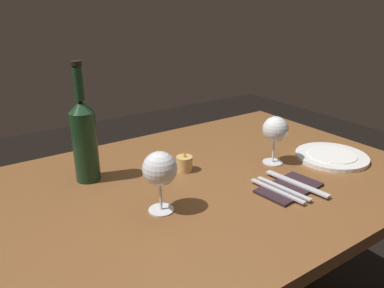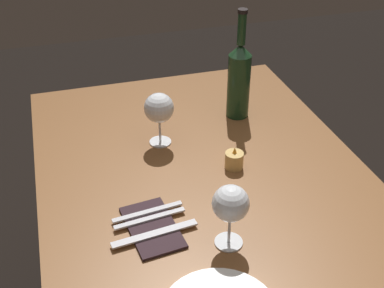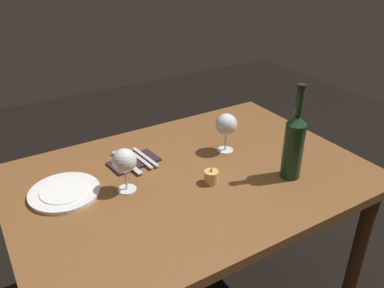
{
  "view_description": "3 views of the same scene",
  "coord_description": "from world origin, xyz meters",
  "px_view_note": "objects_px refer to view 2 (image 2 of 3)",
  "views": [
    {
      "loc": [
        -0.62,
        -0.82,
        1.25
      ],
      "look_at": [
        -0.05,
        0.03,
        0.85
      ],
      "focal_mm": 34.93,
      "sensor_mm": 36.0,
      "label": 1
    },
    {
      "loc": [
        1.03,
        -0.35,
        1.57
      ],
      "look_at": [
        -0.05,
        -0.03,
        0.83
      ],
      "focal_mm": 47.05,
      "sensor_mm": 36.0,
      "label": 2
    },
    {
      "loc": [
        0.64,
        1.06,
        1.53
      ],
      "look_at": [
        -0.01,
        -0.0,
        0.86
      ],
      "focal_mm": 36.86,
      "sensor_mm": 36.0,
      "label": 3
    }
  ],
  "objects_px": {
    "wine_glass_left": "(231,205)",
    "wine_bottle": "(239,78)",
    "wine_glass_right": "(159,109)",
    "fork_outer": "(148,212)",
    "folded_napkin": "(152,227)",
    "table_knife": "(155,234)",
    "votive_candle": "(234,161)",
    "fork_inner": "(150,218)"
  },
  "relations": [
    {
      "from": "table_knife",
      "to": "wine_glass_right",
      "type": "bearing_deg",
      "value": 164.8
    },
    {
      "from": "wine_glass_right",
      "to": "wine_bottle",
      "type": "relative_size",
      "value": 0.46
    },
    {
      "from": "wine_bottle",
      "to": "fork_inner",
      "type": "xyz_separation_m",
      "value": [
        0.43,
        -0.39,
        -0.12
      ]
    },
    {
      "from": "wine_glass_right",
      "to": "fork_inner",
      "type": "distance_m",
      "value": 0.37
    },
    {
      "from": "table_knife",
      "to": "votive_candle",
      "type": "bearing_deg",
      "value": 127.31
    },
    {
      "from": "wine_bottle",
      "to": "fork_outer",
      "type": "relative_size",
      "value": 1.97
    },
    {
      "from": "wine_glass_right",
      "to": "votive_candle",
      "type": "height_order",
      "value": "wine_glass_right"
    },
    {
      "from": "wine_glass_left",
      "to": "table_knife",
      "type": "distance_m",
      "value": 0.2
    },
    {
      "from": "wine_glass_right",
      "to": "fork_inner",
      "type": "xyz_separation_m",
      "value": [
        0.34,
        -0.11,
        -0.11
      ]
    },
    {
      "from": "wine_glass_right",
      "to": "table_knife",
      "type": "distance_m",
      "value": 0.42
    },
    {
      "from": "folded_napkin",
      "to": "fork_inner",
      "type": "bearing_deg",
      "value": 180.0
    },
    {
      "from": "folded_napkin",
      "to": "fork_outer",
      "type": "relative_size",
      "value": 1.12
    },
    {
      "from": "wine_bottle",
      "to": "votive_candle",
      "type": "height_order",
      "value": "wine_bottle"
    },
    {
      "from": "wine_glass_left",
      "to": "votive_candle",
      "type": "relative_size",
      "value": 2.4
    },
    {
      "from": "wine_glass_left",
      "to": "wine_bottle",
      "type": "height_order",
      "value": "wine_bottle"
    },
    {
      "from": "folded_napkin",
      "to": "table_knife",
      "type": "distance_m",
      "value": 0.03
    },
    {
      "from": "wine_bottle",
      "to": "table_knife",
      "type": "relative_size",
      "value": 1.69
    },
    {
      "from": "wine_glass_right",
      "to": "table_knife",
      "type": "relative_size",
      "value": 0.78
    },
    {
      "from": "wine_glass_right",
      "to": "fork_inner",
      "type": "bearing_deg",
      "value": -17.53
    },
    {
      "from": "votive_candle",
      "to": "fork_inner",
      "type": "bearing_deg",
      "value": -60.65
    },
    {
      "from": "folded_napkin",
      "to": "fork_inner",
      "type": "xyz_separation_m",
      "value": [
        -0.02,
        0.0,
        0.01
      ]
    },
    {
      "from": "wine_glass_left",
      "to": "votive_candle",
      "type": "height_order",
      "value": "wine_glass_left"
    },
    {
      "from": "fork_inner",
      "to": "table_knife",
      "type": "height_order",
      "value": "same"
    },
    {
      "from": "folded_napkin",
      "to": "fork_inner",
      "type": "height_order",
      "value": "fork_inner"
    },
    {
      "from": "fork_outer",
      "to": "table_knife",
      "type": "relative_size",
      "value": 0.86
    },
    {
      "from": "wine_glass_right",
      "to": "fork_outer",
      "type": "xyz_separation_m",
      "value": [
        0.31,
        -0.11,
        -0.11
      ]
    },
    {
      "from": "wine_glass_right",
      "to": "votive_candle",
      "type": "xyz_separation_m",
      "value": [
        0.18,
        0.17,
        -0.09
      ]
    },
    {
      "from": "wine_glass_right",
      "to": "table_knife",
      "type": "bearing_deg",
      "value": -15.2
    },
    {
      "from": "votive_candle",
      "to": "folded_napkin",
      "type": "bearing_deg",
      "value": -56.85
    },
    {
      "from": "wine_glass_left",
      "to": "fork_outer",
      "type": "xyz_separation_m",
      "value": [
        -0.15,
        -0.16,
        -0.1
      ]
    },
    {
      "from": "wine_bottle",
      "to": "fork_inner",
      "type": "bearing_deg",
      "value": -42.18
    },
    {
      "from": "fork_outer",
      "to": "fork_inner",
      "type": "bearing_deg",
      "value": 0.0
    },
    {
      "from": "folded_napkin",
      "to": "wine_glass_right",
      "type": "bearing_deg",
      "value": 163.61
    },
    {
      "from": "votive_candle",
      "to": "table_knife",
      "type": "distance_m",
      "value": 0.35
    },
    {
      "from": "wine_glass_right",
      "to": "table_knife",
      "type": "xyz_separation_m",
      "value": [
        0.39,
        -0.11,
        -0.11
      ]
    },
    {
      "from": "votive_candle",
      "to": "folded_napkin",
      "type": "distance_m",
      "value": 0.33
    },
    {
      "from": "wine_glass_left",
      "to": "wine_glass_right",
      "type": "bearing_deg",
      "value": -173.45
    },
    {
      "from": "wine_glass_left",
      "to": "votive_candle",
      "type": "bearing_deg",
      "value": 157.28
    },
    {
      "from": "wine_glass_right",
      "to": "fork_outer",
      "type": "distance_m",
      "value": 0.35
    },
    {
      "from": "votive_candle",
      "to": "fork_outer",
      "type": "xyz_separation_m",
      "value": [
        0.13,
        -0.28,
        -0.01
      ]
    },
    {
      "from": "wine_glass_right",
      "to": "fork_outer",
      "type": "relative_size",
      "value": 0.91
    },
    {
      "from": "wine_bottle",
      "to": "folded_napkin",
      "type": "distance_m",
      "value": 0.61
    }
  ]
}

